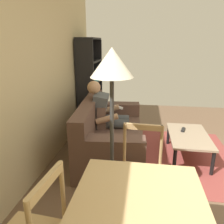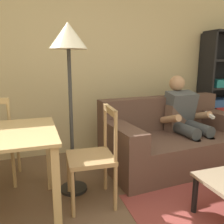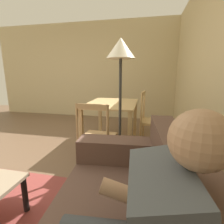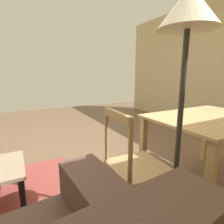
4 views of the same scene
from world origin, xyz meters
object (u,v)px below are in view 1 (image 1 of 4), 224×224
person_lounging (107,115)px  coffee_table (189,138)px  couch (108,135)px  dining_chair_facing_couch (140,173)px  floor_lamp (112,81)px  tv_remote (183,130)px  bookshelf (89,89)px

person_lounging → coffee_table: 1.32m
couch → dining_chair_facing_couch: dining_chair_facing_couch is taller
coffee_table → floor_lamp: floor_lamp is taller
dining_chair_facing_couch → coffee_table: bearing=-29.3°
coffee_table → floor_lamp: size_ratio=0.58×
tv_remote → floor_lamp: size_ratio=0.10×
dining_chair_facing_couch → floor_lamp: size_ratio=0.55×
tv_remote → bookshelf: bearing=-17.2°
couch → floor_lamp: size_ratio=1.11×
person_lounging → floor_lamp: 1.80m
person_lounging → tv_remote: size_ratio=6.72×
tv_remote → bookshelf: 2.17m
person_lounging → coffee_table: person_lounging is taller
couch → coffee_table: size_ratio=1.93×
couch → person_lounging: 0.34m
coffee_table → bookshelf: (1.33, 1.87, 0.43)m
coffee_table → floor_lamp: 2.02m
tv_remote → couch: bearing=26.1°
tv_remote → floor_lamp: 2.09m
couch → person_lounging: person_lounging is taller
floor_lamp → dining_chair_facing_couch: bearing=-60.2°
coffee_table → couch: bearing=92.4°
tv_remote → bookshelf: size_ratio=0.09×
coffee_table → floor_lamp: (-1.41, 0.97, 1.08)m
dining_chair_facing_couch → floor_lamp: bearing=119.8°
coffee_table → dining_chair_facing_couch: 1.44m
bookshelf → floor_lamp: bookshelf is taller
bookshelf → person_lounging: bearing=-153.6°
tv_remote → floor_lamp: floor_lamp is taller
coffee_table → tv_remote: bearing=20.1°
coffee_table → dining_chair_facing_couch: bearing=150.7°
dining_chair_facing_couch → floor_lamp: 1.01m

